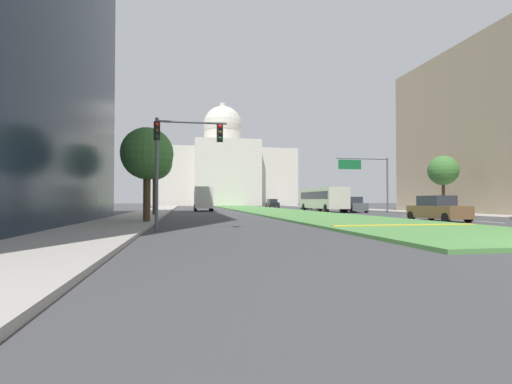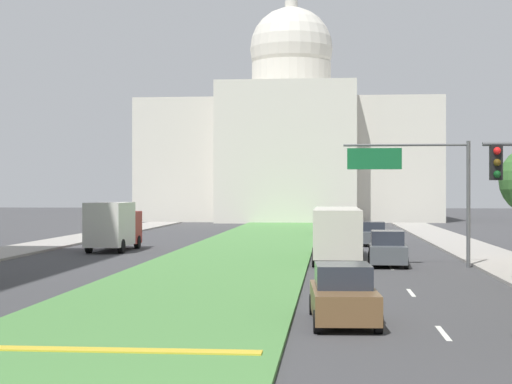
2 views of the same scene
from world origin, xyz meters
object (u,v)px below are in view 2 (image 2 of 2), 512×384
at_px(sedan_lead_stopped, 343,296).
at_px(city_bus, 337,229).
at_px(sedan_midblock, 387,250).
at_px(sedan_far_horizon, 331,226).
at_px(overhead_guide_sign, 420,176).
at_px(box_truck_delivery, 113,225).
at_px(capitol_building, 291,150).
at_px(sedan_distant, 373,234).

distance_m(sedan_lead_stopped, city_bus, 22.20).
distance_m(sedan_midblock, sedan_far_horizon, 29.98).
xyz_separation_m(overhead_guide_sign, box_truck_delivery, (-18.78, 9.94, -3.01)).
bearing_deg(box_truck_delivery, sedan_lead_stopped, -62.69).
bearing_deg(sedan_lead_stopped, capitol_building, 93.71).
bearing_deg(sedan_distant, city_bus, -101.64).
height_order(sedan_lead_stopped, box_truck_delivery, box_truck_delivery).
bearing_deg(sedan_far_horizon, sedan_distant, -77.05).
bearing_deg(sedan_far_horizon, sedan_lead_stopped, -89.60).
relative_size(overhead_guide_sign, sedan_far_horizon, 1.49).
height_order(sedan_distant, box_truck_delivery, box_truck_delivery).
distance_m(overhead_guide_sign, box_truck_delivery, 21.45).
bearing_deg(box_truck_delivery, capitol_building, 82.05).
relative_size(overhead_guide_sign, sedan_distant, 1.54).
relative_size(capitol_building, sedan_far_horizon, 9.08).
distance_m(overhead_guide_sign, sedan_lead_stopped, 19.14).
xyz_separation_m(overhead_guide_sign, sedan_midblock, (-1.61, 0.64, -3.83)).
height_order(sedan_midblock, sedan_distant, sedan_midblock).
relative_size(sedan_far_horizon, box_truck_delivery, 0.68).
height_order(sedan_midblock, box_truck_delivery, box_truck_delivery).
bearing_deg(sedan_far_horizon, capitol_building, 97.54).
relative_size(overhead_guide_sign, box_truck_delivery, 1.02).
relative_size(sedan_distant, box_truck_delivery, 0.66).
relative_size(capitol_building, box_truck_delivery, 6.18).
xyz_separation_m(sedan_lead_stopped, sedan_distant, (2.73, 35.40, -0.01)).
bearing_deg(sedan_lead_stopped, sedan_midblock, 82.15).
distance_m(sedan_distant, city_bus, 13.53).
bearing_deg(overhead_guide_sign, sedan_lead_stopped, -102.99).
relative_size(capitol_building, sedan_lead_stopped, 8.91).
distance_m(box_truck_delivery, city_bus, 15.76).
distance_m(capitol_building, sedan_lead_stopped, 91.12).
xyz_separation_m(sedan_distant, city_bus, (-2.72, -13.21, 0.97)).
xyz_separation_m(overhead_guide_sign, city_bus, (-4.21, 3.92, -2.92)).
relative_size(sedan_lead_stopped, sedan_distant, 1.05).
distance_m(sedan_lead_stopped, sedan_far_horizon, 48.74).
xyz_separation_m(capitol_building, sedan_lead_stopped, (5.87, -90.49, -8.94)).
height_order(overhead_guide_sign, city_bus, overhead_guide_sign).
bearing_deg(capitol_building, box_truck_delivery, -97.95).
bearing_deg(overhead_guide_sign, sedan_distant, 94.96).
bearing_deg(sedan_midblock, box_truck_delivery, 151.56).
distance_m(capitol_building, overhead_guide_sign, 73.10).
bearing_deg(sedan_distant, sedan_lead_stopped, -94.40).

